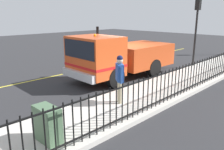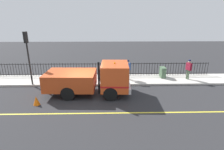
{
  "view_description": "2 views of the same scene",
  "coord_description": "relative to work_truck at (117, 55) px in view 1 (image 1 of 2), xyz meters",
  "views": [
    {
      "loc": [
        8.35,
        -9.34,
        3.32
      ],
      "look_at": [
        1.36,
        -2.24,
        0.69
      ],
      "focal_mm": 37.45,
      "sensor_mm": 36.0,
      "label": 1
    },
    {
      "loc": [
        -11.79,
        -1.68,
        5.44
      ],
      "look_at": [
        2.36,
        -2.01,
        0.73
      ],
      "focal_mm": 28.3,
      "sensor_mm": 36.0,
      "label": 2
    }
  ],
  "objects": [
    {
      "name": "work_truck",
      "position": [
        0.0,
        0.0,
        0.0
      ],
      "size": [
        2.62,
        6.12,
        2.67
      ],
      "rotation": [
        0.0,
        0.0,
        3.1
      ],
      "color": "#D84C1E",
      "rests_on": "ground"
    },
    {
      "name": "traffic_light_near",
      "position": [
        1.66,
        5.26,
        1.88
      ],
      "size": [
        0.33,
        0.26,
        4.22
      ],
      "rotation": [
        0.0,
        0.0,
        2.97
      ],
      "color": "black",
      "rests_on": "sidewalk_slab"
    },
    {
      "name": "iron_fence",
      "position": [
        3.85,
        0.72,
        -0.49
      ],
      "size": [
        0.04,
        22.29,
        1.21
      ],
      "color": "black",
      "rests_on": "sidewalk_slab"
    },
    {
      "name": "utility_cabinet",
      "position": [
        3.2,
        -5.92,
        -0.64
      ],
      "size": [
        0.78,
        0.41,
        0.93
      ],
      "primitive_type": "cube",
      "color": "#4C6B4C",
      "rests_on": "sidewalk_slab"
    },
    {
      "name": "traffic_cone",
      "position": [
        -1.65,
        3.68,
        -0.96
      ],
      "size": [
        0.41,
        0.41,
        0.59
      ],
      "primitive_type": "cone",
      "color": "orange",
      "rests_on": "ground"
    },
    {
      "name": "ground_plane",
      "position": [
        -0.21,
        0.72,
        -1.26
      ],
      "size": [
        57.6,
        57.6,
        0.0
      ],
      "primitive_type": "plane",
      "color": "#2B2B2D",
      "rests_on": "ground"
    },
    {
      "name": "sidewalk_slab",
      "position": [
        2.79,
        0.72,
        -1.18
      ],
      "size": [
        2.56,
        26.18,
        0.15
      ],
      "primitive_type": "cube",
      "color": "beige",
      "rests_on": "ground"
    },
    {
      "name": "worker_standing",
      "position": [
        2.69,
        -2.69,
        -0.03
      ],
      "size": [
        0.53,
        0.48,
        1.76
      ],
      "rotation": [
        0.0,
        0.0,
        2.5
      ],
      "color": "#264C99",
      "rests_on": "sidewalk_slab"
    },
    {
      "name": "lane_marking",
      "position": [
        -2.8,
        0.72,
        -1.25
      ],
      "size": [
        0.12,
        23.57,
        0.01
      ],
      "primitive_type": "cube",
      "color": "yellow",
      "rests_on": "ground"
    }
  ]
}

